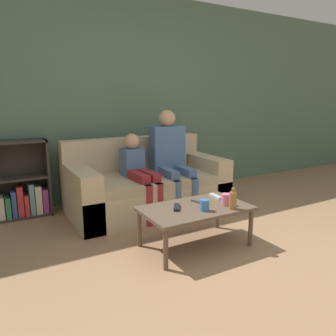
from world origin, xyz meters
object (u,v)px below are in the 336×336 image
Objects in this scene: tv_remote_1 at (177,207)px; tv_remote_2 at (200,202)px; tv_remote_0 at (216,196)px; couch at (146,186)px; coffee_table at (195,211)px; person_child at (138,170)px; bookshelf at (18,189)px; cup_near at (226,199)px; person_adult at (170,153)px; bottle at (233,200)px; cup_far at (204,205)px.

tv_remote_1 is 0.96× the size of tv_remote_2.
couch is at bearing 109.04° from tv_remote_0.
tv_remote_0 is at bearing -74.92° from couch.
person_child reaches higher than coffee_table.
tv_remote_0 is at bearing 43.09° from tv_remote_1.
tv_remote_2 is (0.10, 0.07, 0.05)m from coffee_table.
bookshelf is 2.18m from tv_remote_0.
person_child is 0.94m from tv_remote_2.
tv_remote_1 is at bearing 162.59° from cup_near.
tv_remote_2 is at bearing -99.26° from person_adult.
tv_remote_1 is at bearing 149.11° from bottle.
coffee_table is 1.00m from person_child.
tv_remote_1 is (-0.23, -1.08, 0.10)m from couch.
couch is at bearing 86.72° from coffee_table.
coffee_table is 0.18m from tv_remote_1.
cup_near is at bearing -101.01° from tv_remote_0.
bookshelf reaches higher than cup_far.
bottle is (1.53, -1.80, 0.13)m from bookshelf.
cup_near is 0.24m from tv_remote_2.
tv_remote_2 is at bearing -48.01° from bookshelf.
cup_far is at bearing -53.12° from bookshelf.
person_child is at bearing 95.85° from coffee_table.
couch is 18.52× the size of cup_far.
bottle is at bearing -99.32° from tv_remote_0.
person_adult reaches higher than tv_remote_0.
bookshelf is 0.90× the size of coffee_table.
cup_far is at bearing -131.55° from tv_remote_2.
coffee_table is 0.81× the size of person_adult.
cup_near is at bearing -80.47° from couch.
bookshelf is at bearing 130.27° from bottle.
bottle is at bearing -99.74° from cup_near.
tv_remote_0 reaches higher than coffee_table.
person_adult is 0.47m from person_child.
couch is at bearing 99.53° from cup_near.
tv_remote_0 is (1.61, -1.46, 0.06)m from bookshelf.
person_child reaches higher than bookshelf.
tv_remote_0 is at bearing -42.28° from bookshelf.
person_adult is at bearing 86.32° from cup_near.
couch is at bearing 74.76° from tv_remote_2.
person_adult is 11.33× the size of cup_near.
bottle is at bearing -89.34° from person_adult.
cup_near reaches higher than tv_remote_2.
person_adult is at bearing 93.23° from tv_remote_0.
tv_remote_2 is at bearing 65.46° from cup_far.
couch is 1.35m from bottle.
cup_near is at bearing -73.63° from person_child.
cup_far is (-0.05, -1.24, 0.13)m from couch.
coffee_table is at bearing -86.81° from person_child.
coffee_table is at bearing -93.28° from couch.
cup_far is at bearing -173.99° from cup_near.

